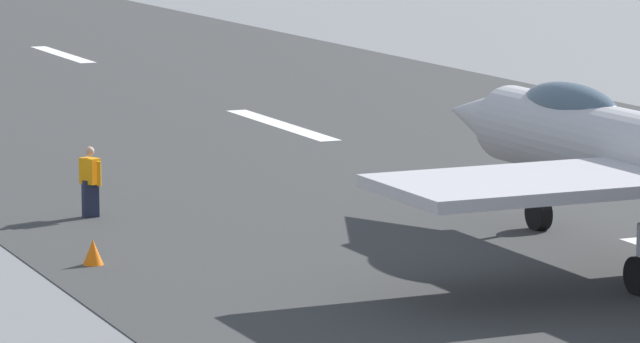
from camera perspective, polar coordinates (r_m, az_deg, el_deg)
The scene contains 2 objects.
crew_person at distance 45.82m, azimuth -6.72°, elevation -0.31°, with size 0.63×0.45×1.68m.
marker_cone_mid at distance 40.45m, azimuth -6.64°, elevation -2.36°, with size 0.44×0.44×0.55m, color orange.
Camera 1 is at (-31.95, 23.05, 8.17)m, focal length 109.71 mm.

